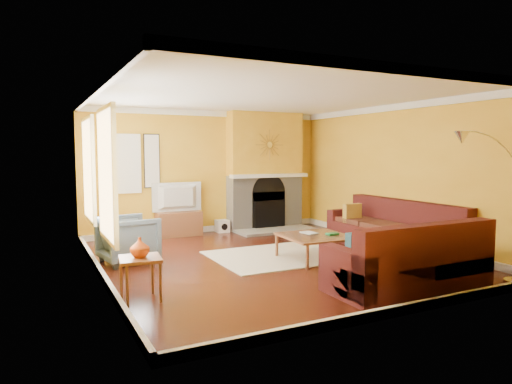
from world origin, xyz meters
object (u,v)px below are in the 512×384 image
media_console (179,224)px  side_table (140,279)px  sectional_sofa (363,235)px  coffee_table (316,247)px  armchair (128,239)px  arc_lamp (494,212)px

media_console → side_table: bearing=-113.1°
sectional_sofa → coffee_table: bearing=142.2°
sectional_sofa → media_console: 4.11m
media_console → armchair: armchair is taller
side_table → arc_lamp: (4.16, -1.61, 0.75)m
sectional_sofa → side_table: (-3.67, -0.35, -0.19)m
media_console → side_table: size_ratio=1.78×
sectional_sofa → arc_lamp: bearing=-75.9°
side_table → arc_lamp: size_ratio=0.26×
sectional_sofa → media_console: bearing=118.9°
armchair → side_table: (-0.25, -2.02, -0.12)m
media_console → armchair: 2.40m
sectional_sofa → armchair: sectional_sofa is taller
coffee_table → arc_lamp: size_ratio=0.52×
media_console → arc_lamp: 6.13m
media_console → armchair: (-1.43, -1.93, 0.12)m
coffee_table → media_console: size_ratio=1.13×
arc_lamp → sectional_sofa: bearing=104.1°
coffee_table → armchair: armchair is taller
sectional_sofa → media_console: size_ratio=3.94×
armchair → side_table: size_ratio=1.58×
arc_lamp → coffee_table: bearing=114.2°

